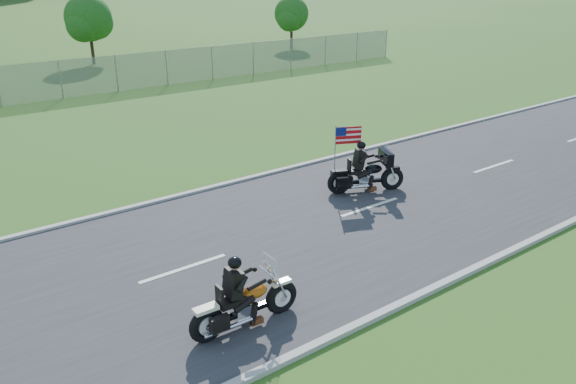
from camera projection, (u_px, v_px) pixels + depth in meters
ground at (255, 246)px, 14.18m from camera, size 420.00×420.00×0.00m
road at (255, 246)px, 14.17m from camera, size 120.00×8.00×0.04m
curb_north at (183, 195)px, 17.18m from camera, size 120.00×0.18×0.12m
curb_south at (367, 321)px, 11.14m from camera, size 120.00×0.18×0.12m
tree_fence_near at (89, 20)px, 38.76m from camera, size 3.52×3.28×4.75m
tree_fence_far at (292, 15)px, 46.17m from camera, size 3.08×2.87×4.20m
motorcycle_lead at (244, 305)px, 10.83m from camera, size 2.41×0.60×1.62m
motorcycle_follow at (366, 175)px, 17.32m from camera, size 2.33×1.33×2.07m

